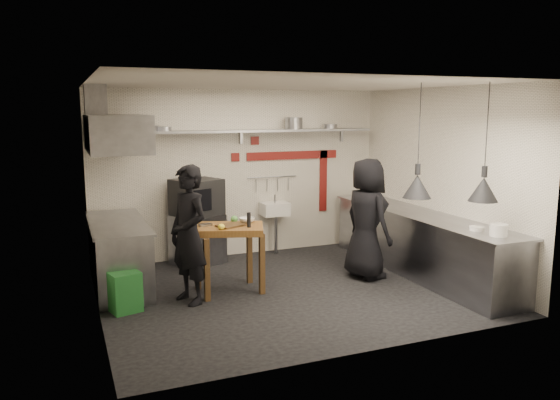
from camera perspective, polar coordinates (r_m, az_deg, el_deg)
name	(u,v)px	position (r m, az deg, el deg)	size (l,w,h in m)	color
floor	(289,290)	(7.66, 0.94, -9.38)	(5.00, 5.00, 0.00)	black
ceiling	(289,84)	(7.26, 1.00, 12.05)	(5.00, 5.00, 0.00)	beige
wall_back	(241,173)	(9.28, -4.11, 2.79)	(5.00, 0.04, 2.80)	silver
wall_front	(372,219)	(5.48, 9.57, -1.94)	(5.00, 0.04, 2.80)	silver
wall_left	(93,202)	(6.77, -18.92, -0.17)	(0.04, 4.20, 2.80)	silver
wall_right	(441,181)	(8.61, 16.48, 1.91)	(0.04, 4.20, 2.80)	silver
red_band_horiz	(293,155)	(9.57, 1.35, 4.70)	(1.70, 0.02, 0.14)	maroon
red_band_vert	(323,181)	(9.87, 4.54, 2.01)	(0.14, 0.02, 1.10)	maroon
red_tile_a	(255,141)	(9.29, -2.64, 6.22)	(0.14, 0.02, 0.14)	maroon
red_tile_b	(235,157)	(9.20, -4.68, 4.48)	(0.14, 0.02, 0.14)	maroon
back_shelf	(244,131)	(9.05, -3.81, 7.20)	(4.60, 0.34, 0.04)	gray
shelf_bracket_left	(124,139)	(8.80, -16.01, 6.14)	(0.04, 0.06, 0.24)	gray
shelf_bracket_mid	(241,137)	(9.20, -4.10, 6.61)	(0.04, 0.06, 0.24)	gray
shelf_bracket_right	(341,135)	(9.95, 6.44, 6.78)	(0.04, 0.06, 0.24)	gray
pan_far_left	(148,128)	(8.69, -13.59, 7.30)	(0.30, 0.30, 0.09)	gray
pan_mid_left	(163,129)	(8.73, -12.08, 7.29)	(0.25, 0.25, 0.07)	gray
stock_pot	(294,123)	(9.37, 1.46, 8.03)	(0.29, 0.29, 0.20)	gray
pan_right	(330,126)	(9.67, 5.28, 7.68)	(0.24, 0.24, 0.08)	gray
oven_stand	(198,239)	(8.93, -8.61, -4.08)	(0.70, 0.64, 0.80)	gray
combi_oven	(197,197)	(8.79, -8.71, 0.29)	(0.67, 0.63, 0.58)	black
oven_door	(205,200)	(8.53, -7.88, 0.04)	(0.49, 0.03, 0.46)	maroon
oven_glass	(203,200)	(8.47, -8.07, -0.04)	(0.33, 0.01, 0.34)	black
hand_sink	(275,209)	(9.39, -0.53, -0.94)	(0.46, 0.34, 0.22)	silver
sink_tap	(275,199)	(9.36, -0.53, 0.15)	(0.03, 0.03, 0.14)	gray
sink_drain	(276,234)	(9.44, -0.44, -3.61)	(0.06, 0.06, 0.66)	gray
utensil_rail	(272,177)	(9.43, -0.85, 2.43)	(0.02, 0.02, 0.90)	gray
counter_right	(419,244)	(8.57, 14.35, -4.50)	(0.70, 3.80, 0.90)	gray
counter_right_top	(421,214)	(8.47, 14.47, -1.44)	(0.76, 3.90, 0.03)	gray
plate_stack	(499,230)	(7.23, 21.88, -2.92)	(0.22, 0.22, 0.15)	silver
small_bowl_right	(477,228)	(7.48, 19.85, -2.81)	(0.18, 0.18, 0.05)	silver
counter_left	(119,255)	(8.01, -16.49, -5.56)	(0.70, 1.90, 0.90)	gray
counter_left_top	(117,223)	(7.91, -16.65, -2.30)	(0.76, 2.00, 0.03)	gray
extractor_hood	(117,133)	(7.76, -16.71, 6.68)	(0.78, 1.60, 0.50)	gray
hood_duct	(96,103)	(7.74, -18.72, 9.54)	(0.28, 0.28, 0.50)	gray
green_bin	(124,291)	(7.10, -15.96, -9.17)	(0.35, 0.35, 0.50)	#1D6227
prep_table	(229,259)	(7.50, -5.33, -6.14)	(0.92, 0.64, 0.92)	brown
cutting_board	(231,225)	(7.36, -5.16, -2.66)	(0.35, 0.25, 0.03)	#4B331A
pepper_mill	(249,220)	(7.26, -3.27, -2.09)	(0.05, 0.05, 0.20)	black
lemon_a	(221,227)	(7.15, -6.23, -2.80)	(0.07, 0.07, 0.07)	yellow
lemon_b	(222,227)	(7.17, -6.11, -2.80)	(0.08, 0.08, 0.08)	yellow
veg_ball	(234,219)	(7.58, -4.81, -2.01)	(0.10, 0.10, 0.10)	#4C923E
steel_tray	(205,225)	(7.42, -7.83, -2.59)	(0.17, 0.11, 0.03)	gray
bowl	(247,220)	(7.59, -3.48, -2.10)	(0.21, 0.21, 0.07)	silver
heat_lamp_near	(419,141)	(7.14, 14.32, 5.96)	(0.36, 0.36, 1.45)	black
heat_lamp_far	(486,143)	(7.15, 20.75, 5.63)	(0.36, 0.36, 1.46)	black
chef_left	(189,235)	(7.06, -9.52, -3.60)	(0.65, 0.43, 1.79)	black
chef_right	(367,219)	(8.10, 9.05, -1.94)	(0.87, 0.56, 1.78)	black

